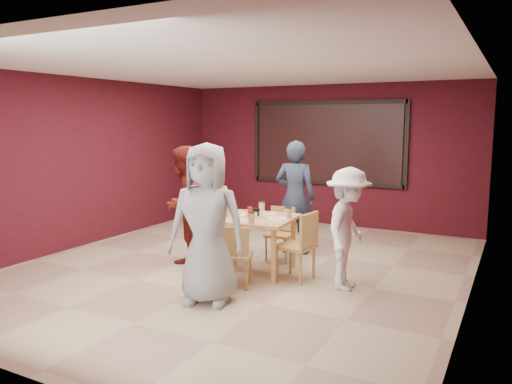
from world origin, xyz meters
The scene contains 11 objects.
floor centered at (0.00, 0.00, 0.00)m, with size 7.00×7.00×0.00m, color tan.
window_blinds centered at (0.00, 3.45, 1.65)m, with size 3.00×0.02×1.50m, color black.
dining_table centered at (0.30, -0.07, 0.68)m, with size 1.07×1.07×0.93m.
chair_front centered at (0.36, -0.78, 0.45)m, with size 0.50×0.50×0.80m.
chair_back centered at (0.31, 0.68, 0.45)m, with size 0.43×0.43×0.79m.
chair_left centered at (-0.43, -0.04, 0.53)m, with size 0.47×0.47×0.93m.
chair_right centered at (0.98, -0.13, 0.52)m, with size 0.49×0.49×0.91m.
diner_front centered at (0.33, -1.35, 0.92)m, with size 0.90×0.59×1.85m, color #989898.
diner_back centered at (0.34, 1.15, 0.89)m, with size 0.65×0.43×1.79m, color #293249.
diner_left centered at (-0.93, -0.07, 0.86)m, with size 0.84×0.65×1.72m, color #601612.
diner_right centered at (1.61, -0.14, 0.76)m, with size 0.99×0.57×1.53m, color white.
Camera 1 is at (3.43, -6.00, 2.09)m, focal length 35.00 mm.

